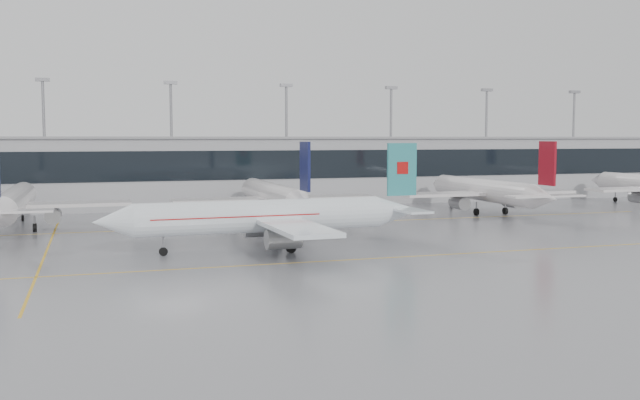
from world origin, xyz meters
name	(u,v)px	position (x,y,z in m)	size (l,w,h in m)	color
ground	(356,259)	(0.00, 0.00, 0.00)	(320.00, 320.00, 0.00)	gray
taxi_line_main	(356,259)	(0.00, 0.00, 0.01)	(120.00, 0.25, 0.01)	gold
taxi_line_north	(281,225)	(0.00, 30.00, 0.01)	(120.00, 0.25, 0.01)	gold
taxi_line_cross	(46,251)	(-30.00, 15.00, 0.01)	(0.25, 60.00, 0.01)	gold
terminal	(237,172)	(0.00, 62.00, 6.00)	(180.00, 15.00, 12.00)	#A3A3A7
terminal_glass	(245,165)	(0.00, 54.45, 7.50)	(180.00, 0.20, 5.00)	black
terminal_roof	(236,138)	(0.00, 62.00, 12.20)	(182.00, 16.00, 0.40)	gray
light_masts	(230,132)	(0.00, 68.00, 13.34)	(156.40, 1.00, 22.60)	gray
air_canada_jet	(273,216)	(-6.47, 8.49, 3.68)	(36.75, 29.46, 11.58)	white
parked_jet_b	(13,203)	(-35.00, 33.69, 3.71)	(29.64, 36.96, 11.72)	white
parked_jet_c	(275,196)	(0.00, 33.69, 3.71)	(29.64, 36.96, 11.72)	white
parked_jet_d	(487,191)	(35.00, 33.69, 3.71)	(29.64, 36.96, 11.72)	white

